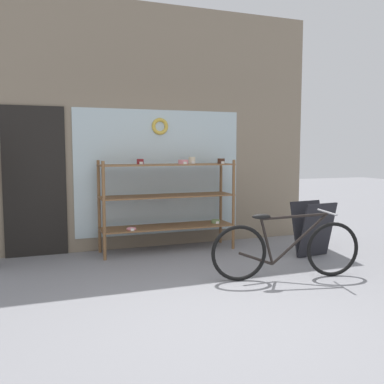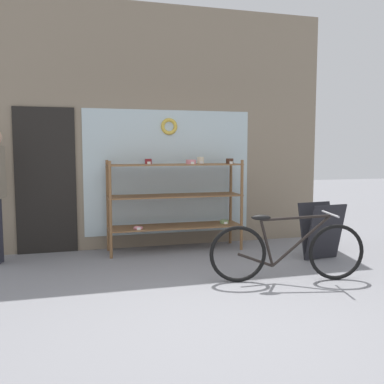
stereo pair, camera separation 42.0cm
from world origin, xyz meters
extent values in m
plane|color=gray|center=(0.00, 0.00, 0.00)|extent=(30.00, 30.00, 0.00)
cube|color=gray|center=(0.00, 2.90, 1.83)|extent=(5.46, 0.08, 3.67)
cube|color=silver|center=(0.20, 2.85, 1.15)|extent=(2.59, 0.02, 1.90)
cube|color=black|center=(-1.61, 2.84, 1.05)|extent=(0.84, 0.03, 2.10)
torus|color=gold|center=(0.20, 2.83, 1.85)|extent=(0.26, 0.06, 0.26)
cylinder|color=brown|center=(-0.75, 2.26, 0.67)|extent=(0.04, 0.04, 1.35)
cylinder|color=brown|center=(1.18, 2.26, 0.67)|extent=(0.04, 0.04, 1.35)
cylinder|color=brown|center=(-0.75, 2.73, 0.67)|extent=(0.04, 0.04, 1.35)
cylinder|color=brown|center=(1.18, 2.73, 0.67)|extent=(0.04, 0.04, 1.35)
cube|color=brown|center=(0.21, 2.50, 0.36)|extent=(1.97, 0.51, 0.02)
cube|color=brown|center=(0.21, 2.50, 0.82)|extent=(1.97, 0.51, 0.02)
cube|color=brown|center=(0.21, 2.50, 1.28)|extent=(1.97, 0.51, 0.02)
cylinder|color=maroon|center=(-0.16, 2.63, 1.33)|extent=(0.10, 0.10, 0.07)
cube|color=white|center=(-0.16, 2.57, 1.31)|extent=(0.05, 0.00, 0.04)
cylinder|color=beige|center=(0.64, 2.61, 1.34)|extent=(0.10, 0.10, 0.10)
cube|color=white|center=(0.64, 2.55, 1.31)|extent=(0.05, 0.00, 0.04)
cylinder|color=pink|center=(0.45, 2.46, 1.32)|extent=(0.15, 0.15, 0.06)
cube|color=white|center=(0.45, 2.37, 1.31)|extent=(0.05, 0.00, 0.04)
cylinder|color=#7A995B|center=(0.98, 2.49, 0.40)|extent=(0.13, 0.13, 0.05)
cube|color=white|center=(0.98, 2.42, 0.39)|extent=(0.05, 0.00, 0.04)
torus|color=pink|center=(-0.36, 2.37, 0.39)|extent=(0.14, 0.14, 0.03)
cube|color=white|center=(-0.36, 2.29, 0.39)|extent=(0.05, 0.00, 0.04)
cylinder|color=#422619|center=(1.03, 2.41, 1.33)|extent=(0.11, 0.11, 0.08)
cube|color=white|center=(1.03, 2.35, 1.31)|extent=(0.05, 0.00, 0.04)
torus|color=black|center=(0.55, 0.80, 0.32)|extent=(0.65, 0.16, 0.65)
torus|color=black|center=(1.67, 0.59, 0.32)|extent=(0.65, 0.16, 0.65)
cylinder|color=black|center=(1.26, 0.67, 0.46)|extent=(0.67, 0.16, 0.60)
cylinder|color=black|center=(1.19, 0.68, 0.73)|extent=(0.80, 0.18, 0.07)
cylinder|color=black|center=(0.87, 0.74, 0.44)|extent=(0.18, 0.06, 0.54)
cylinder|color=black|center=(0.74, 0.77, 0.25)|extent=(0.41, 0.11, 0.18)
ellipsoid|color=black|center=(0.80, 0.76, 0.74)|extent=(0.23, 0.13, 0.06)
cylinder|color=#B2B2B7|center=(1.59, 0.61, 0.77)|extent=(0.11, 0.46, 0.02)
cube|color=#232328|center=(2.04, 1.39, 0.39)|extent=(0.55, 0.26, 0.76)
cube|color=#232328|center=(2.02, 1.56, 0.39)|extent=(0.55, 0.26, 0.76)
camera|label=1|loc=(-1.60, -3.49, 1.50)|focal=40.00mm
camera|label=2|loc=(-1.20, -3.62, 1.50)|focal=40.00mm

